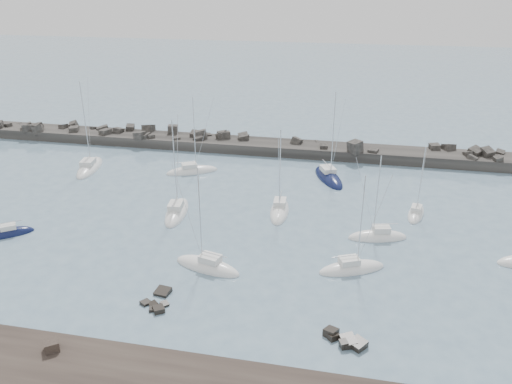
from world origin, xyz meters
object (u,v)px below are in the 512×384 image
sailboat_5 (208,267)px  sailboat_10 (416,214)px  sailboat_8 (328,178)px  sailboat_6 (280,211)px  sailboat_7 (352,269)px  sailboat_4 (192,171)px  sailboat_1 (90,168)px  sailboat_3 (177,213)px  sailboat_9 (378,237)px  sailboat_2 (7,234)px

sailboat_5 → sailboat_10: 30.15m
sailboat_8 → sailboat_6: bearing=-112.6°
sailboat_7 → sailboat_4: bearing=137.0°
sailboat_5 → sailboat_6: 16.52m
sailboat_1 → sailboat_8: 39.60m
sailboat_1 → sailboat_3: sailboat_1 is taller
sailboat_3 → sailboat_1: bearing=146.7°
sailboat_7 → sailboat_9: 8.49m
sailboat_3 → sailboat_2: bearing=-151.7°
sailboat_7 → sailboat_3: bearing=158.1°
sailboat_4 → sailboat_6: (16.50, -11.99, 0.02)m
sailboat_9 → sailboat_2: bearing=-169.4°
sailboat_5 → sailboat_7: 15.88m
sailboat_3 → sailboat_4: size_ratio=1.04×
sailboat_9 → sailboat_10: (5.19, 7.81, -0.02)m
sailboat_1 → sailboat_7: sailboat_1 is taller
sailboat_6 → sailboat_7: (10.08, -12.76, -0.01)m
sailboat_8 → sailboat_9: (7.33, -18.47, 0.00)m
sailboat_2 → sailboat_8: sailboat_8 is taller
sailboat_1 → sailboat_8: size_ratio=1.02×
sailboat_2 → sailboat_5: size_ratio=0.80×
sailboat_8 → sailboat_2: bearing=-144.6°
sailboat_2 → sailboat_8: 46.56m
sailboat_2 → sailboat_10: bearing=17.9°
sailboat_5 → sailboat_8: (11.23, 29.22, 0.00)m
sailboat_4 → sailboat_9: sailboat_4 is taller
sailboat_1 → sailboat_5: sailboat_1 is taller
sailboat_3 → sailboat_7: 25.52m
sailboat_3 → sailboat_4: (-2.89, 15.25, -0.02)m
sailboat_3 → sailboat_10: sailboat_3 is taller
sailboat_3 → sailboat_4: 15.52m
sailboat_2 → sailboat_6: (32.28, 13.31, 0.02)m
sailboat_4 → sailboat_5: bearing=-68.3°
sailboat_4 → sailboat_10: (34.70, -8.98, -0.00)m
sailboat_7 → sailboat_10: (8.12, 15.78, -0.01)m
sailboat_2 → sailboat_3: size_ratio=0.73×
sailboat_1 → sailboat_6: size_ratio=1.20×
sailboat_4 → sailboat_7: 36.32m
sailboat_1 → sailboat_10: size_ratio=1.51×
sailboat_5 → sailboat_7: sailboat_5 is taller
sailboat_5 → sailboat_7: (15.63, 2.79, -0.01)m
sailboat_9 → sailboat_10: bearing=56.4°
sailboat_4 → sailboat_7: bearing=-43.0°
sailboat_2 → sailboat_4: 29.82m
sailboat_3 → sailboat_5: bearing=-56.8°
sailboat_6 → sailboat_9: size_ratio=1.10×
sailboat_4 → sailboat_10: bearing=-14.5°
sailboat_7 → sailboat_9: size_ratio=1.03×
sailboat_3 → sailboat_7: size_ratio=1.16×
sailboat_1 → sailboat_5: 38.05m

